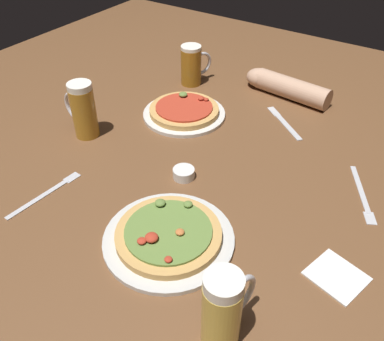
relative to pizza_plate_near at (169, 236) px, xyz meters
The scene contains 12 objects.
ground_plane 0.25m from the pizza_plate_near, 110.86° to the left, with size 2.40×2.40×0.03m, color brown.
pizza_plate_near is the anchor object (origin of this frame).
pizza_plate_far 0.56m from the pizza_plate_near, 120.87° to the left, with size 0.28×0.28×0.05m.
beer_mug_dark 0.27m from the pizza_plate_near, 31.40° to the right, with size 0.07×0.13×0.18m.
beer_mug_amber 0.81m from the pizza_plate_near, 119.83° to the left, with size 0.08×0.13×0.15m.
beer_mug_pale 0.54m from the pizza_plate_near, 155.57° to the left, with size 0.14×0.07×0.18m.
ramekin_sauce 0.24m from the pizza_plate_near, 116.04° to the left, with size 0.06×0.06×0.03m, color white.
napkin_folded 0.38m from the pizza_plate_near, 17.99° to the left, with size 0.11×0.10×0.01m, color white.
fork_left 0.37m from the pizza_plate_near, behind, with size 0.04×0.23×0.01m.
knife_right 0.63m from the pizza_plate_near, 88.94° to the left, with size 0.18×0.15×0.01m.
fork_spare 0.53m from the pizza_plate_near, 51.22° to the left, with size 0.13×0.21×0.01m.
diner_arm 0.81m from the pizza_plate_near, 95.17° to the left, with size 0.33×0.11×0.08m.
Camera 1 is at (0.50, -0.75, 0.74)m, focal length 39.04 mm.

